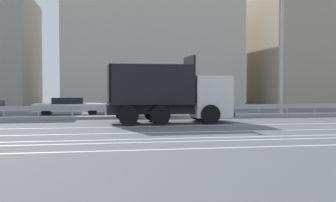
{
  "coord_description": "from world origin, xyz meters",
  "views": [
    {
      "loc": [
        -5.26,
        -21.87,
        2.06
      ],
      "look_at": [
        -1.52,
        1.07,
        1.13
      ],
      "focal_mm": 42.0,
      "sensor_mm": 36.0,
      "label": 1
    }
  ],
  "objects_px": {
    "parked_car_3": "(70,106)",
    "street_lamp_1": "(283,47)",
    "dump_truck": "(184,99)",
    "median_road_sign": "(191,98)"
  },
  "relations": [
    {
      "from": "dump_truck",
      "to": "parked_car_3",
      "type": "height_order",
      "value": "dump_truck"
    },
    {
      "from": "dump_truck",
      "to": "median_road_sign",
      "type": "height_order",
      "value": "dump_truck"
    },
    {
      "from": "dump_truck",
      "to": "median_road_sign",
      "type": "bearing_deg",
      "value": 158.99
    },
    {
      "from": "street_lamp_1",
      "to": "median_road_sign",
      "type": "bearing_deg",
      "value": 176.7
    },
    {
      "from": "median_road_sign",
      "to": "street_lamp_1",
      "type": "xyz_separation_m",
      "value": [
        6.09,
        -0.35,
        3.31
      ]
    },
    {
      "from": "parked_car_3",
      "to": "street_lamp_1",
      "type": "bearing_deg",
      "value": 75.09
    },
    {
      "from": "dump_truck",
      "to": "median_road_sign",
      "type": "xyz_separation_m",
      "value": [
        1.14,
        3.29,
        -0.1
      ]
    },
    {
      "from": "street_lamp_1",
      "to": "parked_car_3",
      "type": "relative_size",
      "value": 1.64
    },
    {
      "from": "dump_truck",
      "to": "street_lamp_1",
      "type": "relative_size",
      "value": 0.85
    },
    {
      "from": "street_lamp_1",
      "to": "parked_car_3",
      "type": "height_order",
      "value": "street_lamp_1"
    }
  ]
}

